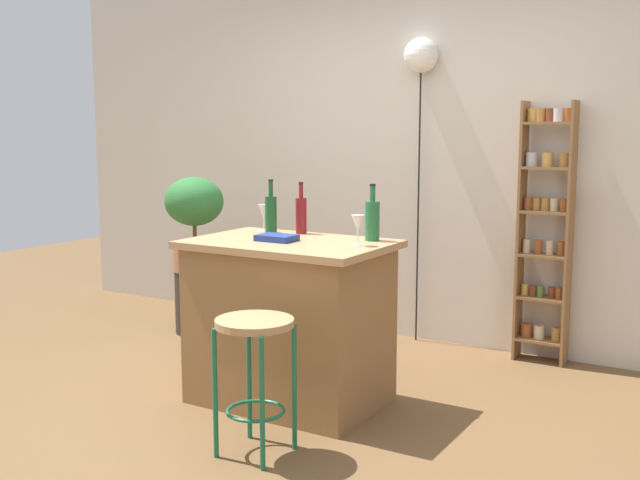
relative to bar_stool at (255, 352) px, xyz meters
The scene contains 14 objects.
ground 0.67m from the bar_stool, 123.39° to the left, with size 12.00×12.00×0.00m, color brown.
back_wall 2.51m from the bar_stool, 96.09° to the left, with size 6.40×0.10×2.80m, color beige.
kitchen_counter 0.72m from the bar_stool, 110.14° to the left, with size 1.10×0.74×0.92m.
bar_stool is the anchor object (origin of this frame).
spice_shelf 2.34m from the bar_stool, 70.59° to the left, with size 0.33×0.16×1.72m.
plant_stool 2.30m from the bar_stool, 137.02° to the left, with size 0.32×0.32×0.48m, color #2D2823.
potted_plant 2.32m from the bar_stool, 137.02° to the left, with size 0.46×0.41×0.71m.
bottle_spirits_clear 1.08m from the bar_stool, 81.23° to the left, with size 0.08×0.08×0.32m.
bottle_soda_blue 1.10m from the bar_stool, 119.69° to the left, with size 0.07×0.07×0.32m.
bottle_wine_red 1.16m from the bar_stool, 109.95° to the left, with size 0.07×0.07×0.31m.
wine_glass_left 0.91m from the bar_stool, 77.44° to the left, with size 0.07×0.07×0.16m.
wine_glass_center 1.21m from the bar_stool, 122.60° to the left, with size 0.07×0.07×0.16m.
cookbook 0.83m from the bar_stool, 115.45° to the left, with size 0.21×0.15×0.04m, color navy.
pendant_globe_light 2.69m from the bar_stool, 93.88° to the left, with size 0.24×0.24×2.17m.
Camera 1 is at (2.30, -3.20, 1.54)m, focal length 43.01 mm.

